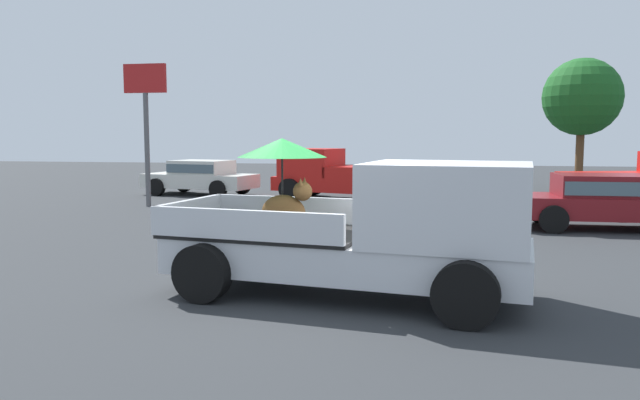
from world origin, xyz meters
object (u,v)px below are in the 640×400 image
Objects in this scene: pickup_truck_main at (376,229)px; motel_sign at (146,106)px; parked_sedan_far at (201,176)px; pickup_truck_far at (336,175)px; parked_sedan_near at (604,199)px.

motel_sign is at bearing 138.58° from pickup_truck_main.
pickup_truck_main is 15.80m from parked_sedan_far.
pickup_truck_main reaches higher than pickup_truck_far.
pickup_truck_far is at bearing -174.74° from parked_sedan_far.
pickup_truck_main is 12.89m from motel_sign.
parked_sedan_far is at bearing 86.99° from motel_sign.
pickup_truck_main is 8.73m from parked_sedan_near.
motel_sign reaches higher than parked_sedan_far.
motel_sign is (-8.23, 9.67, 2.23)m from pickup_truck_main.
motel_sign reaches higher than pickup_truck_main.
pickup_truck_far is at bearing 30.93° from motel_sign.
parked_sedan_near is 0.95× the size of parked_sedan_far.
pickup_truck_main reaches higher than parked_sedan_near.
pickup_truck_main is at bearing 116.86° from pickup_truck_far.
motel_sign is (-0.21, -3.93, 2.46)m from parked_sedan_far.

